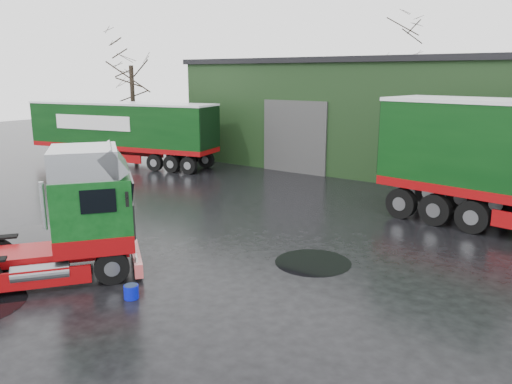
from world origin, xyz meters
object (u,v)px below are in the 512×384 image
at_px(wash_bucket, 131,292).
at_px(tree_left, 132,93).
at_px(hero_tractor, 29,216).
at_px(tree_back_a, 400,83).
at_px(trailer_left, 122,134).
at_px(warehouse, 475,116).

distance_m(wash_bucket, tree_left, 22.03).
relative_size(hero_tractor, tree_left, 0.68).
relative_size(tree_left, tree_back_a, 0.89).
bearing_deg(hero_tractor, wash_bucket, 50.24).
distance_m(hero_tractor, trailer_left, 17.70).
relative_size(hero_tractor, trailer_left, 0.47).
bearing_deg(tree_left, wash_bucket, -41.27).
bearing_deg(tree_back_a, warehouse, -51.34).
distance_m(warehouse, tree_back_a, 12.90).
relative_size(warehouse, hero_tractor, 5.64).
bearing_deg(tree_left, warehouse, 22.83).
distance_m(warehouse, trailer_left, 20.45).
height_order(tree_left, tree_back_a, tree_back_a).
bearing_deg(trailer_left, tree_left, 18.28).
bearing_deg(wash_bucket, hero_tractor, -166.77).
bearing_deg(hero_tractor, trailer_left, 169.74).
bearing_deg(trailer_left, warehouse, -73.42).
bearing_deg(hero_tractor, tree_left, 168.38).
relative_size(warehouse, wash_bucket, 88.84).
distance_m(warehouse, hero_tractor, 23.76).
bearing_deg(wash_bucket, tree_back_a, 99.27).
distance_m(trailer_left, tree_back_a, 22.45).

